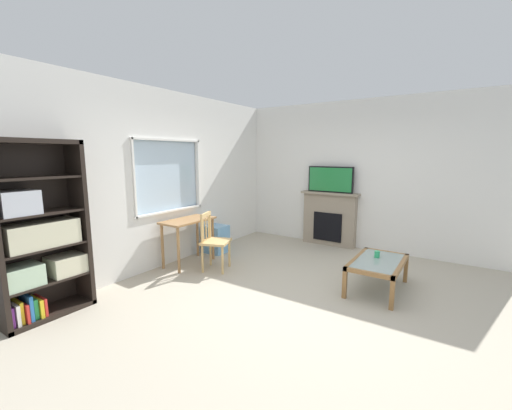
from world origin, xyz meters
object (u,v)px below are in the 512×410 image
fireplace (329,218)px  desk_under_window (188,227)px  tv (330,179)px  wooden_chair (214,241)px  plastic_drawer_unit (216,239)px  sippy_cup (377,254)px  coffee_table (378,264)px  bookshelf (38,238)px

fireplace → desk_under_window: bearing=147.3°
tv → fireplace: bearing=0.0°
desk_under_window → tv: size_ratio=0.99×
wooden_chair → fireplace: bearing=-23.1°
plastic_drawer_unit → sippy_cup: bearing=-89.3°
wooden_chair → coffee_table: bearing=-75.0°
tv → bookshelf: bearing=160.0°
wooden_chair → plastic_drawer_unit: wooden_chair is taller
coffee_table → sippy_cup: bearing=19.9°
desk_under_window → coffee_table: 2.91m
bookshelf → desk_under_window: bookshelf is taller
wooden_chair → tv: tv is taller
wooden_chair → tv: bearing=-23.3°
desk_under_window → coffee_table: desk_under_window is taller
plastic_drawer_unit → sippy_cup: size_ratio=5.57×
wooden_chair → sippy_cup: size_ratio=10.00×
desk_under_window → sippy_cup: (0.76, -2.79, -0.16)m
wooden_chair → bookshelf: bearing=163.7°
coffee_table → sippy_cup: 0.16m
wooden_chair → fireplace: 2.53m
bookshelf → wooden_chair: bookshelf is taller
sippy_cup → desk_under_window: bearing=105.3°
plastic_drawer_unit → tv: size_ratio=0.56×
fireplace → coffee_table: (-1.71, -1.32, -0.18)m
plastic_drawer_unit → desk_under_window: bearing=-176.1°
sippy_cup → tv: bearing=39.1°
fireplace → wooden_chair: bearing=156.9°
desk_under_window → tv: 2.87m
bookshelf → coffee_table: 4.07m
bookshelf → tv: size_ratio=2.18×
fireplace → sippy_cup: bearing=-141.3°
bookshelf → plastic_drawer_unit: 2.92m
fireplace → tv: 0.78m
desk_under_window → wooden_chair: wooden_chair is taller
desk_under_window → wooden_chair: size_ratio=0.98×
wooden_chair → fireplace: (2.33, -0.99, 0.07)m
wooden_chair → coffee_table: 2.40m
wooden_chair → coffee_table: wooden_chair is taller
bookshelf → coffee_table: (2.77, -2.94, -0.54)m
fireplace → coffee_table: bearing=-142.3°
tv → sippy_cup: tv is taller
desk_under_window → coffee_table: bearing=-77.1°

